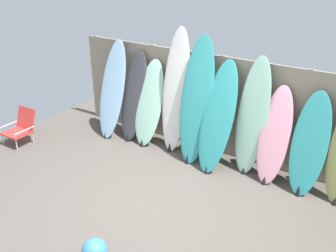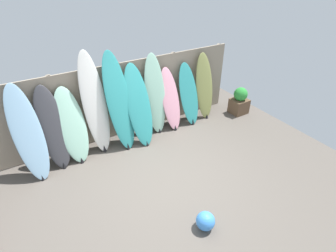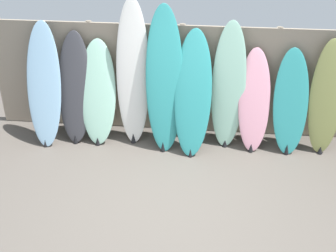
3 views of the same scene
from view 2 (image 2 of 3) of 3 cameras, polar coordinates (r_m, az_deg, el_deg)
ground at (r=5.33m, az=-0.63°, el=-11.58°), size 7.68×7.68×0.00m
fence_back at (r=6.31m, az=-10.02°, el=5.60°), size 6.08×0.11×1.80m
surfboard_skyblue_0 at (r=5.59m, az=-28.20°, el=-1.66°), size 0.58×0.74×1.87m
surfboard_charcoal_1 at (r=5.72m, az=-23.81°, el=-0.55°), size 0.53×0.62×1.71m
surfboard_seafoam_2 at (r=5.77m, az=-20.18°, el=-0.05°), size 0.59×0.65×1.60m
surfboard_white_3 at (r=5.75m, az=-15.64°, el=4.42°), size 0.53×0.50×2.25m
surfboard_teal_4 at (r=5.79m, az=-10.58°, el=4.95°), size 0.64×0.71×2.18m
surfboard_teal_5 at (r=5.96m, az=-6.36°, el=4.32°), size 0.57×0.76×1.83m
surfboard_seafoam_6 at (r=6.29m, az=-2.77°, el=6.67°), size 0.53×0.43×1.95m
surfboard_pink_7 at (r=6.52m, az=0.57°, el=5.71°), size 0.51×0.60×1.54m
surfboard_teal_8 at (r=6.78m, az=4.58°, el=6.75°), size 0.55×0.59×1.56m
surfboard_olive_9 at (r=7.06m, az=7.94°, el=8.45°), size 0.53×0.51×1.73m
planter_box at (r=7.61m, az=15.31°, el=5.22°), size 0.45×0.41×0.76m
beach_ball at (r=4.52m, az=8.18°, el=-19.77°), size 0.31×0.31×0.31m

